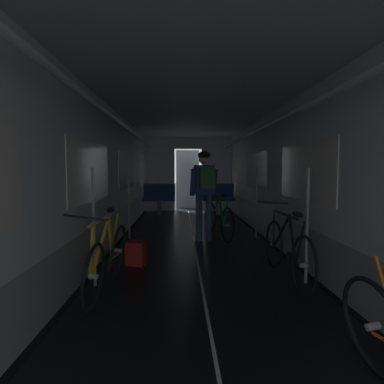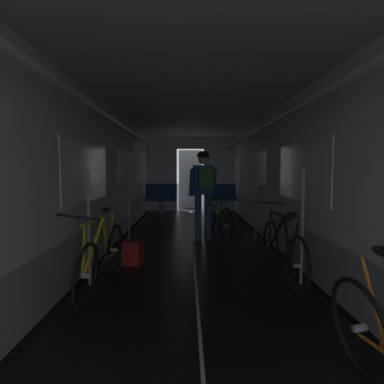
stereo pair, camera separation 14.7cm
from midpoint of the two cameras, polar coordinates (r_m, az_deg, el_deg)
The scene contains 8 objects.
train_car_shell at distance 5.32m, azimuth -0.11°, elevation 7.43°, with size 3.14×12.34×2.57m.
bench_seat_far_left at distance 9.84m, azimuth -6.25°, elevation -0.73°, with size 0.98×0.51×0.95m.
bench_seat_far_right at distance 9.87m, azimuth 4.23°, elevation -0.70°, with size 0.98×0.51×0.95m.
bicycle_yellow at distance 3.90m, azimuth -15.75°, elevation -10.99°, with size 0.44×1.69×0.95m.
bicycle_black at distance 4.24m, azimuth 15.39°, elevation -9.76°, with size 0.44×1.69×0.94m.
person_cyclist_aisle at distance 6.23m, azimuth 1.52°, elevation 1.17°, with size 0.56×0.45×1.73m.
bicycle_green_in_aisle at distance 6.58m, azimuth 4.00°, elevation -4.70°, with size 0.57×1.66×0.94m.
backpack_on_floor at distance 4.85m, azimuth -10.72°, elevation -10.53°, with size 0.26×0.20×0.34m, color maroon.
Camera 1 is at (-0.25, -1.70, 1.38)m, focal length 30.30 mm.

